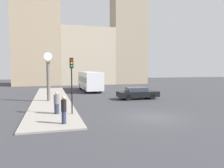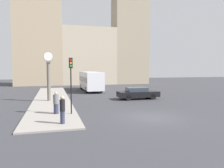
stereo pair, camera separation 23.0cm
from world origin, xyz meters
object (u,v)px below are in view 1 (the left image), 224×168
sedan_car (138,93)px  bus_distant (90,80)px  street_clock (48,77)px  pedestrian_grey_jacket (57,103)px  pedestrian_black_jacket (64,110)px  traffic_light_near (72,74)px

sedan_car → bus_distant: bearing=108.8°
street_clock → pedestrian_grey_jacket: size_ratio=3.11×
bus_distant → street_clock: size_ratio=1.77×
pedestrian_grey_jacket → pedestrian_black_jacket: 3.13m
bus_distant → pedestrian_black_jacket: size_ratio=5.25×
traffic_light_near → bus_distant: bearing=75.7°
bus_distant → street_clock: (-6.04, -9.81, 0.92)m
sedan_car → pedestrian_grey_jacket: pedestrian_grey_jacket is taller
sedan_car → bus_distant: size_ratio=0.51×
bus_distant → traffic_light_near: (-4.34, -17.07, 1.38)m
bus_distant → pedestrian_black_jacket: (-5.10, -19.87, -0.68)m
bus_distant → street_clock: bearing=-121.6°
traffic_light_near → sedan_car: bearing=39.7°
sedan_car → pedestrian_black_jacket: size_ratio=2.70×
traffic_light_near → pedestrian_black_jacket: 3.56m
street_clock → pedestrian_black_jacket: size_ratio=2.98×
sedan_car → street_clock: bearing=175.9°
sedan_car → street_clock: street_clock is taller
pedestrian_grey_jacket → pedestrian_black_jacket: bearing=-84.0°
traffic_light_near → street_clock: bearing=103.2°
traffic_light_near → street_clock: street_clock is taller
sedan_car → pedestrian_grey_jacket: (-9.01, -6.26, 0.22)m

